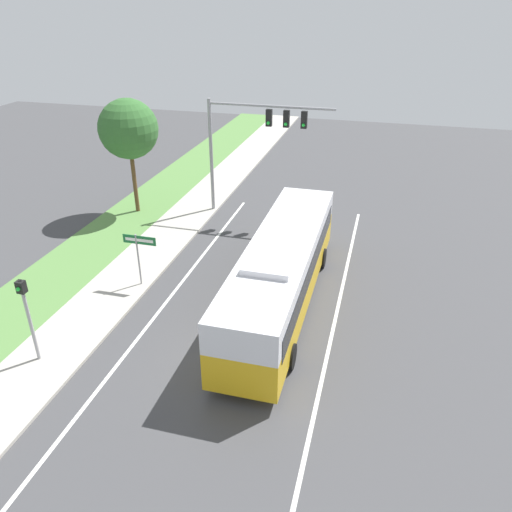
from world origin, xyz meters
TOP-DOWN VIEW (x-y plane):
  - ground_plane at (0.00, 0.00)m, footprint 80.00×80.00m
  - sidewalk at (-6.20, 0.00)m, footprint 2.80×80.00m
  - grass_verge at (-9.40, 0.00)m, footprint 3.60×80.00m
  - lane_divider_near at (-3.60, 0.00)m, footprint 0.14×30.00m
  - lane_divider_far at (3.60, 0.00)m, footprint 0.14×30.00m
  - bus at (1.22, 4.12)m, footprint 2.67×12.30m
  - signal_gantry at (-2.60, 13.31)m, footprint 7.14×0.41m
  - pedestrian_signal at (-6.42, -1.72)m, footprint 0.28×0.34m
  - street_sign at (-5.16, 4.03)m, footprint 1.55×0.08m
  - roadside_tree at (-9.38, 11.84)m, footprint 3.36×3.36m

SIDE VIEW (x-z plane):
  - ground_plane at x=0.00m, z-range 0.00..0.00m
  - lane_divider_near at x=-3.60m, z-range 0.00..0.01m
  - lane_divider_far at x=3.60m, z-range 0.00..0.01m
  - grass_verge at x=-9.40m, z-range 0.00..0.10m
  - sidewalk at x=-6.20m, z-range 0.00..0.12m
  - bus at x=1.22m, z-range 0.18..3.45m
  - street_sign at x=-5.16m, z-range 0.57..3.15m
  - pedestrian_signal at x=-6.42m, z-range 0.58..3.94m
  - signal_gantry at x=-2.60m, z-range 1.60..8.26m
  - roadside_tree at x=-9.38m, z-range 1.72..8.35m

